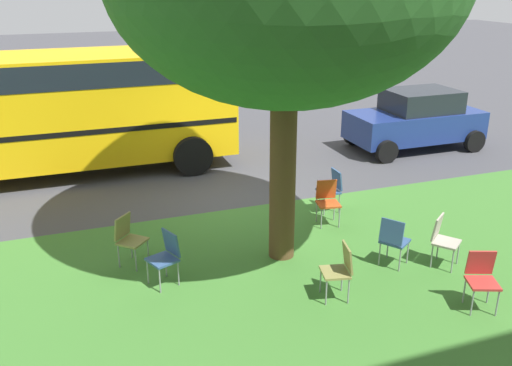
% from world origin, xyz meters
% --- Properties ---
extents(ground, '(80.00, 80.00, 0.00)m').
position_xyz_m(ground, '(0.00, 0.00, 0.00)').
color(ground, '#424247').
extents(grass_verge, '(48.00, 6.00, 0.01)m').
position_xyz_m(grass_verge, '(0.00, 3.20, 0.00)').
color(grass_verge, '#3D752D').
rests_on(grass_verge, ground).
extents(chair_0, '(0.58, 0.58, 0.88)m').
position_xyz_m(chair_0, '(-2.44, 3.67, 0.52)').
color(chair_0, '#ADA393').
rests_on(chair_0, ground).
extents(chair_1, '(0.54, 0.54, 0.88)m').
position_xyz_m(chair_1, '(2.03, 2.69, 0.52)').
color(chair_1, '#335184').
rests_on(chair_1, ground).
extents(chair_2, '(0.48, 0.49, 0.88)m').
position_xyz_m(chair_2, '(-1.39, 1.49, 0.52)').
color(chair_2, '#C64C1E').
rests_on(chair_2, ground).
extents(chair_3, '(0.53, 0.54, 0.88)m').
position_xyz_m(chair_3, '(-2.16, 4.92, 0.52)').
color(chair_3, '#B7332D').
rests_on(chair_3, ground).
extents(chair_4, '(0.58, 0.58, 0.88)m').
position_xyz_m(chair_4, '(-1.64, 3.43, 0.52)').
color(chair_4, '#335184').
rests_on(chair_4, ground).
extents(chair_5, '(0.59, 0.59, 0.88)m').
position_xyz_m(chair_5, '(2.49, 1.85, 0.52)').
color(chair_5, olive).
rests_on(chair_5, ground).
extents(chair_6, '(0.43, 0.42, 0.88)m').
position_xyz_m(chair_6, '(-1.77, 0.95, 0.52)').
color(chair_6, '#335184').
rests_on(chair_6, ground).
extents(chair_7, '(0.50, 0.50, 0.88)m').
position_xyz_m(chair_7, '(-0.34, 4.00, 0.52)').
color(chair_7, olive).
rests_on(chair_7, ground).
extents(parked_car, '(3.70, 1.92, 1.65)m').
position_xyz_m(parked_car, '(-6.01, -2.25, 0.84)').
color(parked_car, navy).
rests_on(parked_car, ground).
extents(school_bus, '(10.40, 2.80, 2.88)m').
position_xyz_m(school_bus, '(4.40, -3.45, 1.76)').
color(school_bus, yellow).
rests_on(school_bus, ground).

